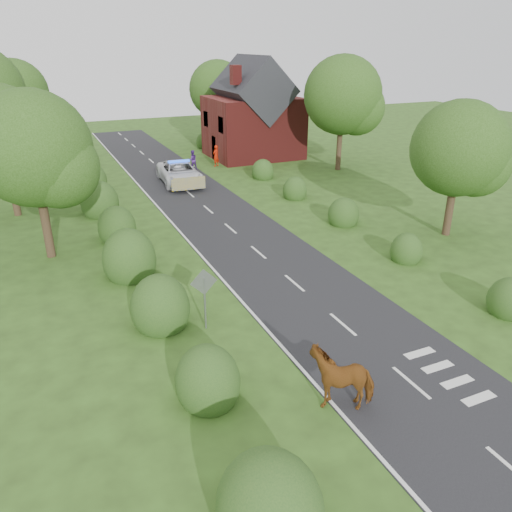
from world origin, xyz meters
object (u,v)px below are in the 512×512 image
pedestrian_purple (192,160)px  pedestrian_red (216,156)px  road_sign (204,290)px  cow (341,379)px  police_van (180,173)px

pedestrian_purple → pedestrian_red: bearing=-172.7°
road_sign → cow: road_sign is taller
pedestrian_red → pedestrian_purple: 2.30m
road_sign → pedestrian_red: (9.81, 25.56, -0.73)m
cow → pedestrian_purple: bearing=-165.4°
police_van → pedestrian_red: size_ratio=3.37×
road_sign → pedestrian_purple: 26.36m
road_sign → pedestrian_purple: bearing=73.4°
road_sign → cow: bearing=-67.2°
cow → road_sign: bearing=-133.2°
cow → pedestrian_purple: (5.12, 30.98, 0.03)m
pedestrian_red → pedestrian_purple: (-2.27, -0.31, -0.09)m
police_van → pedestrian_purple: bearing=64.1°
road_sign → pedestrian_red: road_sign is taller
cow → police_van: (2.78, 26.91, 0.04)m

